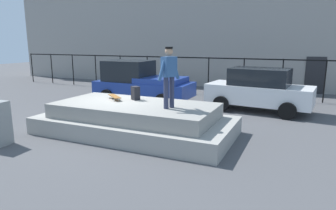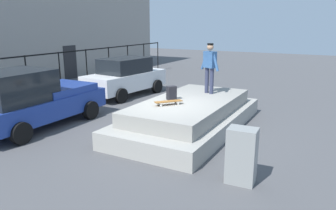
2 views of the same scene
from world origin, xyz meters
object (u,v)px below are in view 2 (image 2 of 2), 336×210
Objects in this scene: car_blue_pickup_near at (33,99)px; car_white_sedan_mid at (125,77)px; skateboard at (168,102)px; backpack at (172,93)px; utility_box at (242,156)px; skateboarder at (210,65)px.

car_blue_pickup_near is 5.37m from car_white_sedan_mid.
backpack reaches higher than skateboard.
car_white_sedan_mid is at bearing -94.11° from backpack.
utility_box is at bearing 83.92° from backpack.
backpack is at bearing 20.36° from skateboard.
skateboarder is at bearing -11.66° from skateboard.
utility_box is at bearing -129.04° from car_white_sedan_mid.
skateboard is 4.42m from car_blue_pickup_near.
skateboarder reaches higher than skateboard.
backpack is at bearing 46.54° from utility_box.
car_white_sedan_mid reaches higher than skateboard.
skateboarder reaches higher than car_white_sedan_mid.
utility_box reaches higher than skateboard.
skateboard is at bearing -71.37° from car_blue_pickup_near.
utility_box is at bearing -124.42° from skateboard.
skateboarder is 3.91× the size of backpack.
skateboard is 1.77× the size of backpack.
car_white_sedan_mid is 9.31m from utility_box.
skateboard is 5.95m from car_white_sedan_mid.
car_blue_pickup_near is (-2.06, 3.95, -0.22)m from backpack.
backpack is (-1.48, 0.68, -0.77)m from skateboarder.
skateboarder is at bearing -110.48° from car_white_sedan_mid.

